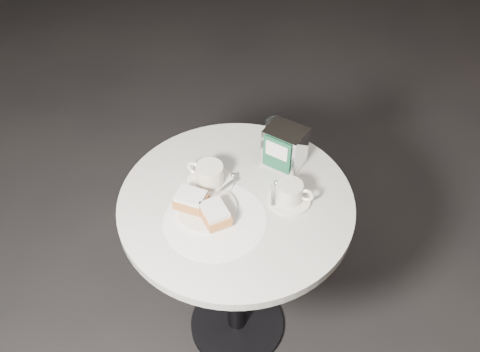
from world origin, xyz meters
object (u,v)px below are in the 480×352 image
Objects in this scene: coffee_cup_right at (290,194)px; beignet_plate at (205,208)px; water_glass_left at (276,138)px; napkin_dispenser at (284,147)px; cafe_table at (236,241)px; coffee_cup_left at (209,176)px; water_glass_right at (288,150)px.

beignet_plate is at bearing -152.30° from coffee_cup_right.
napkin_dispenser reaches higher than water_glass_left.
coffee_cup_left is at bearing 175.39° from cafe_table.
coffee_cup_left is 1.16× the size of napkin_dispenser.
water_glass_right is (0.08, 0.31, 0.03)m from beignet_plate.
napkin_dispenser is at bearing 110.26° from coffee_cup_right.
beignet_plate is 0.33m from water_glass_right.
coffee_cup_right is 1.20× the size of napkin_dispenser.
coffee_cup_left is 0.25m from coffee_cup_right.
water_glass_right is (0.06, -0.02, -0.00)m from water_glass_left.
cafe_table is 5.46× the size of napkin_dispenser.
coffee_cup_left is 1.37× the size of water_glass_right.
cafe_table is 0.34m from napkin_dispenser.
water_glass_right is (-0.09, 0.13, 0.03)m from coffee_cup_right.
water_glass_left reaches higher than coffee_cup_left.
coffee_cup_left is at bearing 120.88° from beignet_plate.
coffee_cup_left is at bearing -109.73° from water_glass_left.
water_glass_right is 0.02m from napkin_dispenser.
water_glass_right is (0.14, 0.21, 0.02)m from coffee_cup_left.
water_glass_left is 1.02× the size of water_glass_right.
napkin_dispenser is at bearing 76.35° from beignet_plate.
beignet_plate is 1.22× the size of coffee_cup_left.
cafe_table is at bearing -99.76° from water_glass_right.
beignet_plate is (-0.04, -0.09, 0.22)m from cafe_table.
napkin_dispenser is at bearing 82.06° from cafe_table.
napkin_dispenser reaches higher than cafe_table.
cafe_table is at bearing -12.22° from coffee_cup_left.
water_glass_left is (0.08, 0.23, 0.03)m from coffee_cup_left.
napkin_dispenser is at bearing -31.30° from water_glass_left.
cafe_table is 3.85× the size of beignet_plate.
water_glass_left reaches higher than water_glass_right.
coffee_cup_right is (0.17, 0.18, 0.01)m from beignet_plate.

